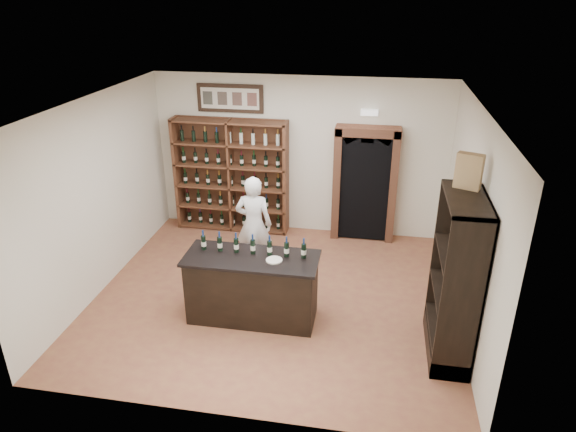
% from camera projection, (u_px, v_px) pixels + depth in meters
% --- Properties ---
extents(floor, '(5.50, 5.50, 0.00)m').
position_uv_depth(floor, '(275.00, 296.00, 8.04)').
color(floor, brown).
rests_on(floor, ground).
extents(ceiling, '(5.50, 5.50, 0.00)m').
position_uv_depth(ceiling, '(272.00, 105.00, 6.81)').
color(ceiling, white).
rests_on(ceiling, wall_back).
extents(wall_back, '(5.50, 0.04, 3.00)m').
position_uv_depth(wall_back, '(300.00, 156.00, 9.67)').
color(wall_back, beige).
rests_on(wall_back, ground).
extents(wall_left, '(0.04, 5.00, 3.00)m').
position_uv_depth(wall_left, '(98.00, 196.00, 7.86)').
color(wall_left, beige).
rests_on(wall_left, ground).
extents(wall_right, '(0.04, 5.00, 3.00)m').
position_uv_depth(wall_right, '(471.00, 222.00, 6.99)').
color(wall_right, beige).
rests_on(wall_right, ground).
extents(wine_shelf, '(2.20, 0.38, 2.20)m').
position_uv_depth(wine_shelf, '(232.00, 175.00, 9.89)').
color(wine_shelf, brown).
rests_on(wine_shelf, ground).
extents(framed_picture, '(1.25, 0.04, 0.52)m').
position_uv_depth(framed_picture, '(230.00, 98.00, 9.42)').
color(framed_picture, black).
rests_on(framed_picture, wall_back).
extents(arched_doorway, '(1.17, 0.35, 2.17)m').
position_uv_depth(arched_doorway, '(365.00, 181.00, 9.47)').
color(arched_doorway, black).
rests_on(arched_doorway, ground).
extents(emergency_light, '(0.30, 0.10, 0.10)m').
position_uv_depth(emergency_light, '(370.00, 112.00, 9.03)').
color(emergency_light, white).
rests_on(emergency_light, wall_back).
extents(tasting_counter, '(1.88, 0.78, 1.00)m').
position_uv_depth(tasting_counter, '(252.00, 288.00, 7.33)').
color(tasting_counter, black).
rests_on(tasting_counter, ground).
extents(counter_bottle_0, '(0.07, 0.07, 0.30)m').
position_uv_depth(counter_bottle_0, '(204.00, 243.00, 7.29)').
color(counter_bottle_0, black).
rests_on(counter_bottle_0, tasting_counter).
extents(counter_bottle_1, '(0.07, 0.07, 0.30)m').
position_uv_depth(counter_bottle_1, '(220.00, 244.00, 7.25)').
color(counter_bottle_1, black).
rests_on(counter_bottle_1, tasting_counter).
extents(counter_bottle_2, '(0.07, 0.07, 0.30)m').
position_uv_depth(counter_bottle_2, '(236.00, 245.00, 7.21)').
color(counter_bottle_2, black).
rests_on(counter_bottle_2, tasting_counter).
extents(counter_bottle_3, '(0.07, 0.07, 0.30)m').
position_uv_depth(counter_bottle_3, '(253.00, 247.00, 7.17)').
color(counter_bottle_3, black).
rests_on(counter_bottle_3, tasting_counter).
extents(counter_bottle_4, '(0.07, 0.07, 0.30)m').
position_uv_depth(counter_bottle_4, '(270.00, 248.00, 7.14)').
color(counter_bottle_4, black).
rests_on(counter_bottle_4, tasting_counter).
extents(counter_bottle_5, '(0.07, 0.07, 0.30)m').
position_uv_depth(counter_bottle_5, '(287.00, 249.00, 7.10)').
color(counter_bottle_5, black).
rests_on(counter_bottle_5, tasting_counter).
extents(counter_bottle_6, '(0.07, 0.07, 0.30)m').
position_uv_depth(counter_bottle_6, '(304.00, 251.00, 7.06)').
color(counter_bottle_6, black).
rests_on(counter_bottle_6, tasting_counter).
extents(side_cabinet, '(0.48, 1.20, 2.20)m').
position_uv_depth(side_cabinet, '(454.00, 303.00, 6.53)').
color(side_cabinet, black).
rests_on(side_cabinet, ground).
extents(shopkeeper, '(0.61, 0.41, 1.67)m').
position_uv_depth(shopkeeper, '(254.00, 224.00, 8.47)').
color(shopkeeper, white).
rests_on(shopkeeper, ground).
extents(plate, '(0.23, 0.23, 0.02)m').
position_uv_depth(plate, '(274.00, 260.00, 7.02)').
color(plate, beige).
rests_on(plate, tasting_counter).
extents(wine_crate, '(0.33, 0.24, 0.44)m').
position_uv_depth(wine_crate, '(469.00, 171.00, 6.12)').
color(wine_crate, tan).
rests_on(wine_crate, side_cabinet).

